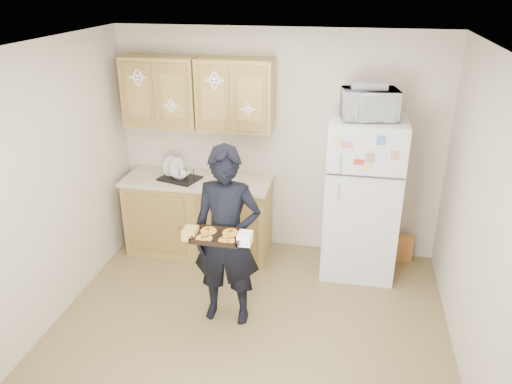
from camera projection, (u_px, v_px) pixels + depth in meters
floor at (245, 341)px, 4.42m from camera, size 3.60×3.60×0.00m
ceiling at (241, 51)px, 3.42m from camera, size 3.60×3.60×0.00m
wall_back at (278, 144)px, 5.53m from camera, size 3.60×0.04×2.50m
wall_front at (159, 383)px, 2.30m from camera, size 3.60×0.04×2.50m
wall_left at (36, 197)px, 4.23m from camera, size 0.04×3.60×2.50m
wall_right at (486, 235)px, 3.60m from camera, size 0.04×3.60×2.50m
refrigerator at (362, 197)px, 5.20m from camera, size 0.75×0.70×1.70m
base_cabinet at (199, 217)px, 5.72m from camera, size 1.60×0.60×0.86m
countertop at (197, 180)px, 5.54m from camera, size 1.64×0.64×0.04m
upper_cab_left at (161, 92)px, 5.36m from camera, size 0.80×0.33×0.75m
upper_cab_right at (236, 95)px, 5.21m from camera, size 0.80×0.33×0.75m
cereal_box at (403, 248)px, 5.60m from camera, size 0.20×0.07×0.32m
person at (227, 238)px, 4.41m from camera, size 0.62×0.40×1.69m
baking_tray at (217, 237)px, 4.08m from camera, size 0.40×0.30×0.04m
pizza_front_left at (204, 238)px, 4.03m from camera, size 0.13×0.13×0.02m
pizza_front_right at (227, 240)px, 3.99m from camera, size 0.13×0.13×0.02m
pizza_back_left at (209, 230)px, 4.15m from camera, size 0.13×0.13×0.02m
pizza_back_right at (230, 232)px, 4.11m from camera, size 0.13×0.13×0.02m
microwave at (369, 104)px, 4.75m from camera, size 0.58×0.44×0.29m
foil_pan at (369, 85)px, 4.71m from camera, size 0.36×0.27×0.07m
dish_rack at (179, 172)px, 5.49m from camera, size 0.49×0.42×0.17m
bowl at (180, 175)px, 5.50m from camera, size 0.25×0.25×0.05m
soap_bottle at (232, 177)px, 5.32m from camera, size 0.10×0.10×0.20m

